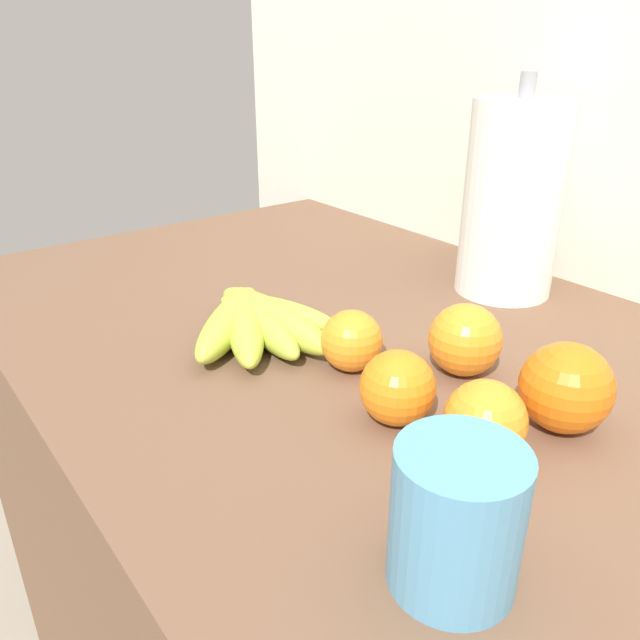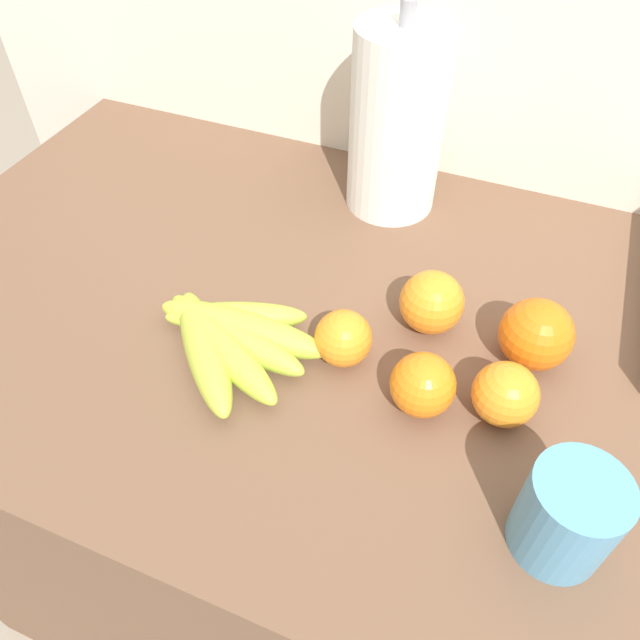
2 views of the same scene
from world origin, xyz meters
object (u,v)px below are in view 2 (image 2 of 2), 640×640
(orange_front, at_px, (343,338))
(mug, at_px, (568,515))
(paper_towel_roll, at_px, (397,123))
(orange_far_right, at_px, (423,385))
(orange_back_left, at_px, (432,302))
(orange_center, at_px, (505,394))
(orange_back_right, at_px, (536,334))
(banana_bunch, at_px, (227,337))

(orange_front, relative_size, mug, 0.66)
(paper_towel_roll, bearing_deg, orange_far_right, -67.37)
(orange_back_left, distance_m, orange_front, 0.12)
(orange_center, height_order, orange_front, orange_center)
(orange_center, xyz_separation_m, orange_back_right, (0.02, 0.09, 0.01))
(orange_far_right, distance_m, mug, 0.18)
(orange_back_left, relative_size, paper_towel_roll, 0.27)
(banana_bunch, distance_m, orange_back_right, 0.34)
(orange_back_left, bearing_deg, orange_front, -131.65)
(banana_bunch, xyz_separation_m, paper_towel_roll, (0.08, 0.34, 0.11))
(orange_front, height_order, mug, mug)
(orange_center, bearing_deg, orange_front, 176.67)
(orange_back_right, relative_size, mug, 0.82)
(banana_bunch, height_order, orange_front, orange_front)
(paper_towel_roll, bearing_deg, orange_back_right, -43.90)
(orange_back_right, bearing_deg, paper_towel_roll, 136.10)
(orange_center, distance_m, orange_back_left, 0.14)
(orange_center, distance_m, mug, 0.14)
(orange_far_right, bearing_deg, orange_center, 14.07)
(orange_center, relative_size, orange_far_right, 0.99)
(orange_far_right, distance_m, orange_front, 0.10)
(orange_center, relative_size, mug, 0.70)
(banana_bunch, relative_size, orange_back_left, 2.84)
(banana_bunch, bearing_deg, orange_front, 16.53)
(orange_center, xyz_separation_m, orange_far_right, (-0.08, -0.02, 0.00))
(orange_back_right, bearing_deg, orange_front, -158.26)
(orange_far_right, height_order, mug, mug)
(banana_bunch, relative_size, paper_towel_roll, 0.76)
(mug, bearing_deg, paper_towel_roll, 123.85)
(banana_bunch, relative_size, orange_back_right, 2.64)
(orange_far_right, xyz_separation_m, orange_front, (-0.10, 0.03, -0.00))
(orange_back_right, xyz_separation_m, mug, (0.05, -0.21, 0.01))
(orange_center, height_order, orange_back_right, orange_back_right)
(orange_front, bearing_deg, orange_far_right, -17.26)
(orange_center, bearing_deg, paper_towel_roll, 124.94)
(orange_center, relative_size, orange_back_left, 0.91)
(banana_bunch, bearing_deg, mug, -13.71)
(orange_back_right, xyz_separation_m, orange_front, (-0.20, -0.08, -0.01))
(orange_front, bearing_deg, paper_towel_roll, 97.76)
(orange_front, xyz_separation_m, mug, (0.25, -0.13, 0.02))
(orange_back_right, distance_m, orange_front, 0.21)
(orange_far_right, distance_m, paper_towel_roll, 0.38)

